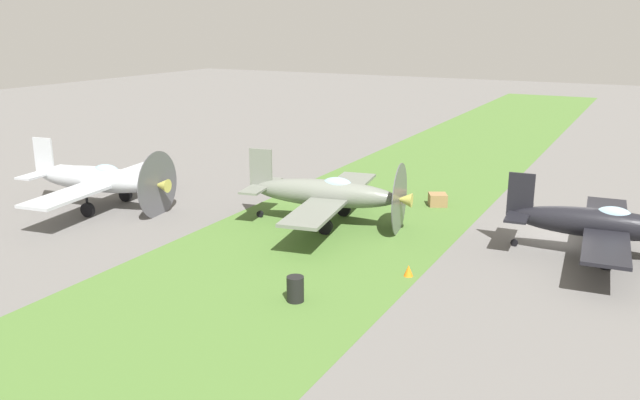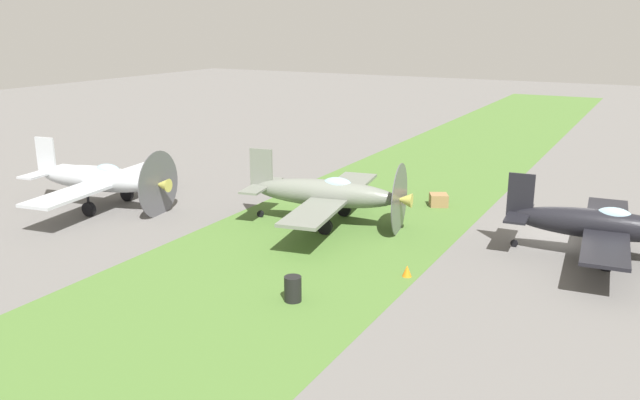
{
  "view_description": "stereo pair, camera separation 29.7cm",
  "coord_description": "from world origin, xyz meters",
  "px_view_note": "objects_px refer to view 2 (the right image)",
  "views": [
    {
      "loc": [
        29.04,
        3.14,
        9.33
      ],
      "look_at": [
        3.33,
        -10.35,
        1.33
      ],
      "focal_mm": 36.53,
      "sensor_mm": 36.0,
      "label": 1
    },
    {
      "loc": [
        28.9,
        3.41,
        9.33
      ],
      "look_at": [
        3.33,
        -10.35,
        1.33
      ],
      "focal_mm": 36.53,
      "sensor_mm": 36.0,
      "label": 2
    }
  ],
  "objects_px": {
    "airplane_lead": "(601,225)",
    "airplane_trail": "(101,179)",
    "airplane_wingman": "(328,193)",
    "runway_marker_cone": "(407,271)",
    "supply_crate": "(439,200)",
    "fuel_drum": "(293,289)"
  },
  "relations": [
    {
      "from": "fuel_drum",
      "to": "supply_crate",
      "type": "relative_size",
      "value": 1.0
    },
    {
      "from": "airplane_lead",
      "to": "fuel_drum",
      "type": "relative_size",
      "value": 10.54
    },
    {
      "from": "runway_marker_cone",
      "to": "supply_crate",
      "type": "bearing_deg",
      "value": -168.33
    },
    {
      "from": "airplane_lead",
      "to": "fuel_drum",
      "type": "xyz_separation_m",
      "value": [
        9.57,
        -8.76,
        -0.96
      ]
    },
    {
      "from": "airplane_lead",
      "to": "supply_crate",
      "type": "bearing_deg",
      "value": -122.58
    },
    {
      "from": "airplane_lead",
      "to": "airplane_trail",
      "type": "distance_m",
      "value": 23.74
    },
    {
      "from": "airplane_trail",
      "to": "runway_marker_cone",
      "type": "xyz_separation_m",
      "value": [
        1.44,
        17.26,
        -1.3
      ]
    },
    {
      "from": "airplane_trail",
      "to": "runway_marker_cone",
      "type": "relative_size",
      "value": 23.29
    },
    {
      "from": "airplane_trail",
      "to": "runway_marker_cone",
      "type": "height_order",
      "value": "airplane_trail"
    },
    {
      "from": "airplane_trail",
      "to": "fuel_drum",
      "type": "height_order",
      "value": "airplane_trail"
    },
    {
      "from": "airplane_trail",
      "to": "supply_crate",
      "type": "xyz_separation_m",
      "value": [
        -8.52,
        15.21,
        -1.2
      ]
    },
    {
      "from": "airplane_wingman",
      "to": "airplane_trail",
      "type": "height_order",
      "value": "airplane_trail"
    },
    {
      "from": "airplane_wingman",
      "to": "runway_marker_cone",
      "type": "distance_m",
      "value": 7.33
    },
    {
      "from": "airplane_lead",
      "to": "runway_marker_cone",
      "type": "bearing_deg",
      "value": -51.96
    },
    {
      "from": "supply_crate",
      "to": "airplane_lead",
      "type": "bearing_deg",
      "value": 61.87
    },
    {
      "from": "airplane_wingman",
      "to": "airplane_trail",
      "type": "xyz_separation_m",
      "value": [
        2.99,
        -11.56,
        0.02
      ]
    },
    {
      "from": "airplane_wingman",
      "to": "supply_crate",
      "type": "distance_m",
      "value": 6.73
    },
    {
      "from": "runway_marker_cone",
      "to": "airplane_wingman",
      "type": "bearing_deg",
      "value": -127.83
    },
    {
      "from": "airplane_lead",
      "to": "runway_marker_cone",
      "type": "height_order",
      "value": "airplane_lead"
    },
    {
      "from": "fuel_drum",
      "to": "supply_crate",
      "type": "bearing_deg",
      "value": 177.54
    },
    {
      "from": "airplane_lead",
      "to": "airplane_wingman",
      "type": "distance_m",
      "value": 11.86
    },
    {
      "from": "airplane_wingman",
      "to": "supply_crate",
      "type": "bearing_deg",
      "value": 137.17
    }
  ]
}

